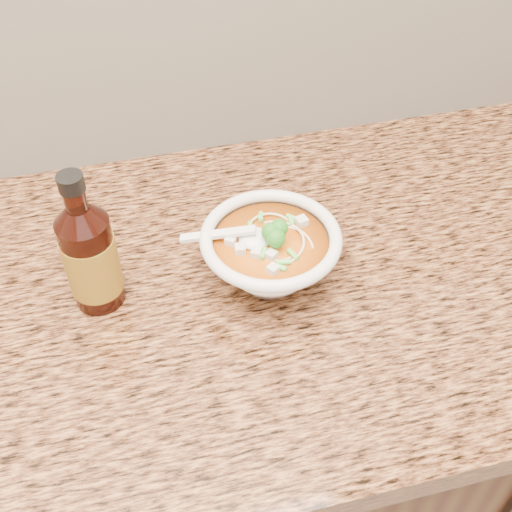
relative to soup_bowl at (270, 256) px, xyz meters
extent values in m
cube|color=beige|center=(-0.25, 0.33, 0.21)|extent=(4.00, 0.02, 0.50)
cube|color=#33180F|center=(-0.25, 0.01, -0.51)|extent=(4.00, 0.65, 0.86)
cube|color=#A0693B|center=(-0.25, 0.01, -0.06)|extent=(4.00, 0.68, 0.04)
cylinder|color=white|center=(0.00, 0.00, -0.04)|extent=(0.08, 0.08, 0.01)
torus|color=white|center=(0.00, 0.00, 0.03)|extent=(0.19, 0.19, 0.02)
torus|color=beige|center=(-0.01, 0.01, 0.03)|extent=(0.10, 0.10, 0.00)
torus|color=beige|center=(0.01, 0.01, 0.03)|extent=(0.06, 0.06, 0.00)
torus|color=beige|center=(0.02, 0.00, 0.02)|extent=(0.13, 0.13, 0.00)
torus|color=beige|center=(0.00, 0.01, 0.02)|extent=(0.07, 0.07, 0.00)
torus|color=beige|center=(0.01, 0.01, 0.02)|extent=(0.07, 0.07, 0.00)
torus|color=beige|center=(0.00, -0.01, 0.02)|extent=(0.07, 0.07, 0.00)
torus|color=beige|center=(0.00, 0.00, 0.02)|extent=(0.06, 0.06, 0.00)
torus|color=beige|center=(0.02, 0.00, 0.02)|extent=(0.08, 0.08, 0.00)
torus|color=beige|center=(0.00, -0.01, 0.01)|extent=(0.11, 0.11, 0.00)
torus|color=beige|center=(-0.01, 0.00, 0.01)|extent=(0.09, 0.09, 0.00)
cube|color=silver|center=(-0.04, -0.01, 0.03)|extent=(0.02, 0.02, 0.02)
cube|color=silver|center=(0.03, -0.01, 0.03)|extent=(0.02, 0.02, 0.02)
cube|color=silver|center=(-0.03, 0.02, 0.03)|extent=(0.02, 0.02, 0.02)
cube|color=silver|center=(0.02, -0.02, 0.03)|extent=(0.02, 0.02, 0.02)
cube|color=silver|center=(0.01, -0.02, 0.03)|extent=(0.02, 0.02, 0.01)
cube|color=silver|center=(0.02, 0.02, 0.03)|extent=(0.02, 0.02, 0.01)
ellipsoid|color=#196014|center=(0.00, -0.01, 0.04)|extent=(0.03, 0.03, 0.03)
cylinder|color=#6AD451|center=(-0.02, -0.03, 0.03)|extent=(0.02, 0.02, 0.01)
cylinder|color=#6AD451|center=(0.00, -0.06, 0.03)|extent=(0.02, 0.01, 0.01)
cylinder|color=#6AD451|center=(-0.01, 0.04, 0.03)|extent=(0.02, 0.01, 0.01)
cylinder|color=#6AD451|center=(0.04, 0.01, 0.03)|extent=(0.01, 0.02, 0.01)
cylinder|color=#6AD451|center=(-0.05, 0.02, 0.03)|extent=(0.02, 0.02, 0.01)
cylinder|color=#6AD451|center=(0.04, -0.01, 0.03)|extent=(0.02, 0.02, 0.01)
cylinder|color=#6AD451|center=(0.05, 0.02, 0.03)|extent=(0.01, 0.02, 0.01)
cylinder|color=#6AD451|center=(-0.05, 0.04, 0.03)|extent=(0.02, 0.01, 0.01)
ellipsoid|color=white|center=(-0.02, 0.01, 0.03)|extent=(0.04, 0.04, 0.02)
cube|color=white|center=(-0.07, 0.02, 0.04)|extent=(0.10, 0.04, 0.03)
cylinder|color=#320D06|center=(-0.23, 0.02, 0.03)|extent=(0.09, 0.09, 0.14)
cylinder|color=#320D06|center=(-0.23, 0.02, 0.13)|extent=(0.03, 0.03, 0.03)
cylinder|color=black|center=(-0.23, 0.02, 0.16)|extent=(0.04, 0.04, 0.02)
cylinder|color=red|center=(-0.23, 0.02, 0.02)|extent=(0.09, 0.09, 0.09)
camera|label=1|loc=(-0.17, -0.58, 0.62)|focal=45.00mm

